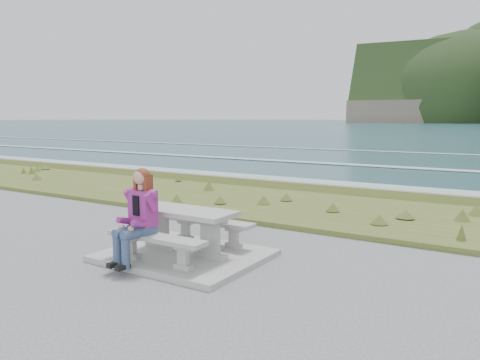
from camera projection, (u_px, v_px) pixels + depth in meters
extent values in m
cube|color=gray|center=(185.00, 255.00, 7.93)|extent=(2.60, 2.10, 0.10)
cube|color=gray|center=(161.00, 246.00, 8.20)|extent=(0.62, 0.12, 0.08)
cube|color=gray|center=(160.00, 229.00, 8.16)|extent=(0.34, 0.09, 0.51)
cube|color=gray|center=(160.00, 213.00, 8.12)|extent=(0.62, 0.12, 0.08)
cube|color=gray|center=(210.00, 255.00, 7.63)|extent=(0.62, 0.12, 0.08)
cube|color=gray|center=(210.00, 238.00, 7.59)|extent=(0.34, 0.09, 0.51)
cube|color=gray|center=(210.00, 220.00, 7.55)|extent=(0.62, 0.12, 0.08)
cube|color=gray|center=(184.00, 211.00, 7.83)|extent=(1.80, 0.75, 0.08)
cube|color=gray|center=(132.00, 256.00, 7.61)|extent=(0.30, 0.12, 0.08)
cube|color=gray|center=(131.00, 247.00, 7.59)|extent=(0.17, 0.09, 0.22)
cube|color=gray|center=(131.00, 238.00, 7.57)|extent=(0.30, 0.12, 0.08)
cube|color=gray|center=(183.00, 267.00, 7.04)|extent=(0.30, 0.12, 0.08)
cube|color=gray|center=(183.00, 257.00, 7.02)|extent=(0.17, 0.09, 0.22)
cube|color=gray|center=(183.00, 247.00, 7.00)|extent=(0.30, 0.12, 0.08)
cube|color=gray|center=(156.00, 238.00, 7.28)|extent=(1.80, 0.35, 0.07)
cube|color=gray|center=(186.00, 237.00, 8.79)|extent=(0.30, 0.12, 0.08)
cube|color=gray|center=(186.00, 229.00, 8.77)|extent=(0.17, 0.09, 0.22)
cube|color=gray|center=(185.00, 222.00, 8.75)|extent=(0.30, 0.12, 0.08)
cube|color=gray|center=(234.00, 245.00, 8.22)|extent=(0.30, 0.12, 0.08)
cube|color=gray|center=(234.00, 237.00, 8.20)|extent=(0.17, 0.09, 0.22)
cube|color=gray|center=(234.00, 229.00, 8.18)|extent=(0.30, 0.12, 0.08)
cube|color=gray|center=(209.00, 221.00, 8.45)|extent=(1.80, 0.35, 0.07)
cube|color=#344A1B|center=(307.00, 210.00, 12.13)|extent=(160.00, 4.50, 0.22)
cube|color=brown|center=(345.00, 194.00, 14.56)|extent=(160.00, 0.80, 2.20)
cube|color=silver|center=(393.00, 215.00, 19.90)|extent=(220.00, 3.00, 0.06)
cube|color=silver|center=(429.00, 190.00, 26.61)|extent=(220.00, 2.00, 0.06)
cube|color=silver|center=(459.00, 170.00, 36.66)|extent=(220.00, 1.40, 0.06)
cube|color=brown|center=(475.00, 112.00, 396.97)|extent=(201.55, 149.04, 18.00)
ellipsoid|color=black|center=(475.00, 108.00, 396.57)|extent=(211.86, 162.91, 130.57)
cube|color=navy|center=(131.00, 246.00, 7.27)|extent=(0.48, 0.79, 0.58)
cube|color=#872175|center=(143.00, 208.00, 7.39)|extent=(0.46, 0.30, 0.56)
sphere|color=tan|center=(141.00, 177.00, 7.30)|extent=(0.24, 0.24, 0.24)
sphere|color=maroon|center=(142.00, 176.00, 7.32)|extent=(0.26, 0.26, 0.26)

